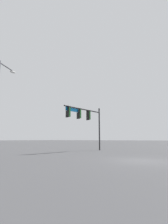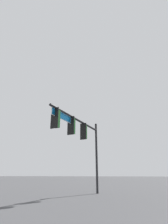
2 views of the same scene
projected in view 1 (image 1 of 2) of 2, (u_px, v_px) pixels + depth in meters
name	position (u px, v px, depth m)	size (l,w,h in m)	color
ground_plane	(142.00, 161.00, 12.37)	(400.00, 400.00, 0.00)	#474749
signal_pole_near	(85.00, 116.00, 22.51)	(7.03, 0.97, 5.92)	black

